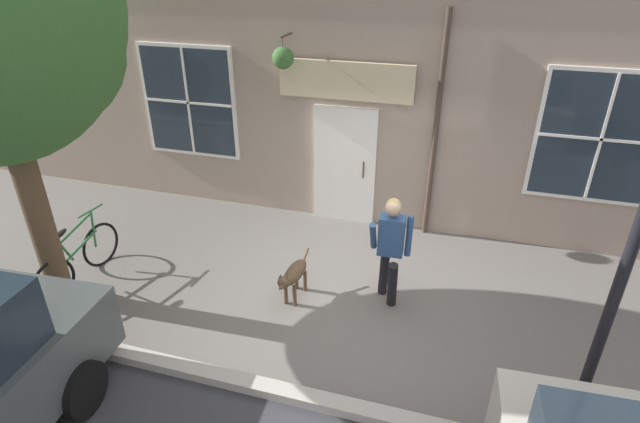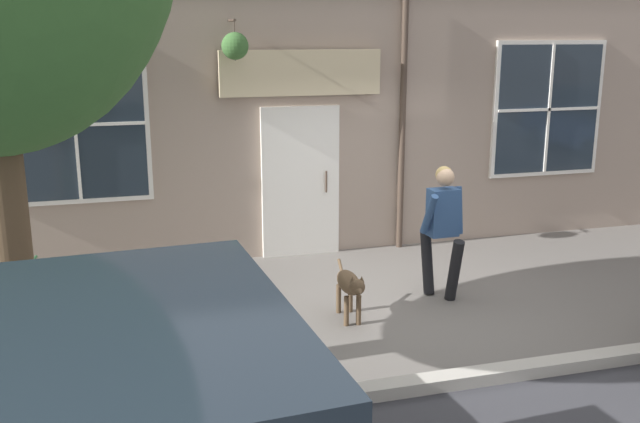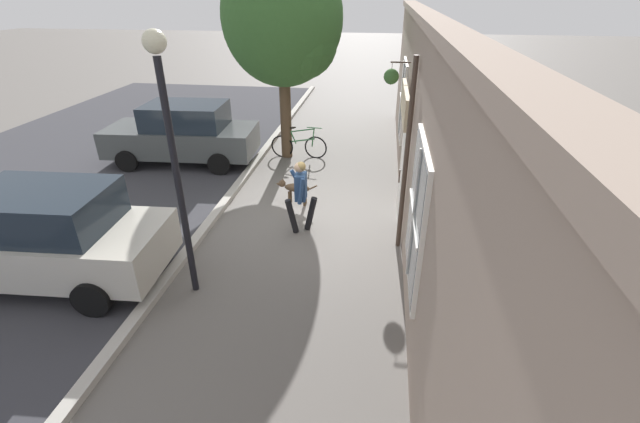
# 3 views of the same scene
# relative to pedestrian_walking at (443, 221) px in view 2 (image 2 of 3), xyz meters

# --- Properties ---
(ground_plane) EXTENTS (90.00, 90.00, 0.00)m
(ground_plane) POSITION_rel_pedestrian_walking_xyz_m (0.07, -0.54, -0.94)
(ground_plane) COLOR #66605B
(storefront_facade) EXTENTS (0.95, 18.00, 4.26)m
(storefront_facade) POSITION_rel_pedestrian_walking_xyz_m (-2.27, -0.56, 1.20)
(storefront_facade) COLOR gray
(storefront_facade) RESTS_ON ground_plane
(pedestrian_walking) EXTENTS (0.67, 0.55, 1.59)m
(pedestrian_walking) POSITION_rel_pedestrian_walking_xyz_m (0.00, 0.00, 0.00)
(pedestrian_walking) COLOR black
(pedestrian_walking) RESTS_ON ground_plane
(dog_on_leash) EXTENTS (1.03, 0.27, 0.62)m
(dog_on_leash) POSITION_rel_pedestrian_walking_xyz_m (0.39, -1.26, -0.53)
(dog_on_leash) COLOR brown
(dog_on_leash) RESTS_ON ground_plane
(leaning_bicycle) EXTENTS (1.74, 0.16, 1.00)m
(leaning_bicycle) POSITION_rel_pedestrian_walking_xyz_m (0.88, -4.43, -0.56)
(leaning_bicycle) COLOR black
(leaning_bicycle) RESTS_ON ground_plane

